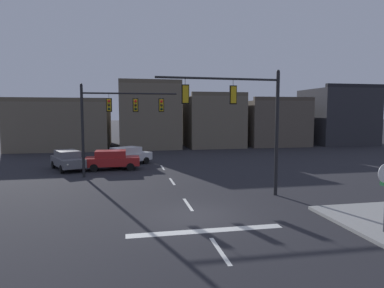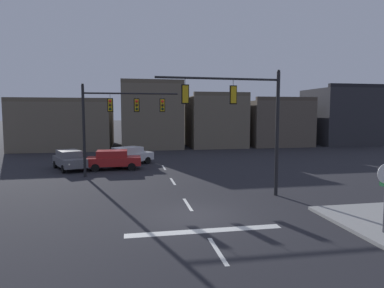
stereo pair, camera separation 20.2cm
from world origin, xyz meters
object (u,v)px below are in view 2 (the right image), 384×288
at_px(signal_mast_near_side, 245,111).
at_px(car_lot_nearside, 114,159).
at_px(car_lot_middle, 69,159).
at_px(signal_mast_far_side, 115,114).
at_px(car_lot_farside, 129,155).

height_order(signal_mast_near_side, car_lot_nearside, signal_mast_near_side).
height_order(signal_mast_near_side, car_lot_middle, signal_mast_near_side).
bearing_deg(car_lot_middle, signal_mast_far_side, -43.23).
xyz_separation_m(signal_mast_near_side, car_lot_farside, (-6.37, 13.39, -3.97)).
relative_size(signal_mast_near_side, car_lot_nearside, 1.60).
bearing_deg(car_lot_middle, signal_mast_near_side, -45.74).
distance_m(signal_mast_near_side, car_lot_nearside, 13.87).
bearing_deg(signal_mast_near_side, car_lot_nearside, 124.98).
xyz_separation_m(signal_mast_near_side, signal_mast_far_side, (-7.32, 7.85, -0.15)).
bearing_deg(signal_mast_near_side, signal_mast_far_side, 132.99).
height_order(signal_mast_near_side, signal_mast_far_side, signal_mast_near_side).
distance_m(car_lot_nearside, car_lot_farside, 2.79).
xyz_separation_m(signal_mast_near_side, car_lot_middle, (-11.25, 11.55, -3.97)).
bearing_deg(car_lot_nearside, signal_mast_far_side, -84.43).
xyz_separation_m(car_lot_nearside, car_lot_farside, (1.25, 2.50, 0.00)).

